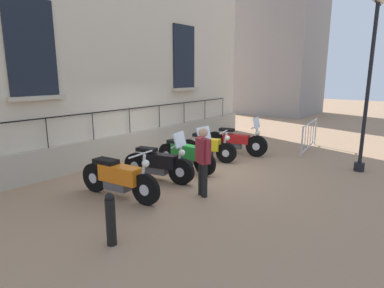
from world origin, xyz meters
TOP-DOWN VIEW (x-y plane):
  - ground_plane at (0.00, 0.00)m, footprint 60.00×60.00m
  - building_facade at (-2.80, 0.00)m, footprint 0.82×13.31m
  - motorcycle_orange at (0.15, -2.58)m, footprint 2.22×0.73m
  - motorcycle_black at (0.01, -1.17)m, footprint 2.00×0.75m
  - motorcycle_green at (0.01, -0.06)m, footprint 2.11×0.63m
  - motorcycle_yellow at (-0.13, 1.21)m, footprint 1.89×0.78m
  - motorcycle_red at (0.12, 2.52)m, footprint 2.24×0.71m
  - lamppost at (3.92, 2.99)m, footprint 0.39×1.09m
  - crowd_barrier at (1.95, 4.55)m, footprint 0.33×2.30m
  - bollard at (1.64, -3.97)m, footprint 0.16×0.16m
  - pedestrian_standing at (1.53, -1.31)m, footprint 0.48×0.36m
  - distant_building at (-3.94, 14.60)m, footprint 5.41×4.83m

SIDE VIEW (x-z plane):
  - ground_plane at x=0.00m, z-range 0.00..0.00m
  - motorcycle_yellow at x=-0.13m, z-range -0.08..0.92m
  - motorcycle_black at x=0.01m, z-range -0.23..1.10m
  - motorcycle_red at x=0.12m, z-range -0.22..1.10m
  - bollard at x=1.64m, z-range 0.00..0.90m
  - motorcycle_orange at x=0.15m, z-range -0.09..1.03m
  - motorcycle_green at x=0.01m, z-range -0.20..1.15m
  - crowd_barrier at x=1.95m, z-range 0.04..1.09m
  - pedestrian_standing at x=1.53m, z-range 0.09..1.67m
  - lamppost at x=3.92m, z-range 1.43..6.33m
  - building_facade at x=-2.80m, z-range -0.13..8.70m
  - distant_building at x=-3.94m, z-range 0.00..9.18m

